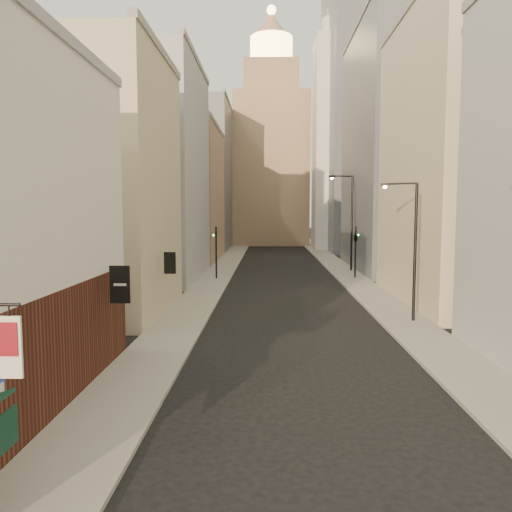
% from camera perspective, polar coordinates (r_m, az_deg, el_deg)
% --- Properties ---
extents(sidewalk_left, '(3.00, 140.00, 0.15)m').
position_cam_1_polar(sidewalk_left, '(60.92, -3.34, -0.84)').
color(sidewalk_left, gray).
rests_on(sidewalk_left, ground).
extents(sidewalk_right, '(3.00, 140.00, 0.15)m').
position_cam_1_polar(sidewalk_right, '(61.22, 8.88, -0.86)').
color(sidewalk_right, gray).
rests_on(sidewalk_right, ground).
extents(left_bldg_beige, '(8.00, 12.00, 16.00)m').
position_cam_1_polar(left_bldg_beige, '(33.13, -17.33, 7.57)').
color(left_bldg_beige, '#C1B797').
rests_on(left_bldg_beige, ground).
extents(left_bldg_grey, '(8.00, 16.00, 20.00)m').
position_cam_1_polar(left_bldg_grey, '(48.66, -11.26, 9.24)').
color(left_bldg_grey, gray).
rests_on(left_bldg_grey, ground).
extents(left_bldg_tan, '(8.00, 18.00, 17.00)m').
position_cam_1_polar(left_bldg_tan, '(66.24, -7.79, 6.91)').
color(left_bldg_tan, '#8C735C').
rests_on(left_bldg_tan, ground).
extents(left_bldg_wingrid, '(8.00, 20.00, 24.00)m').
position_cam_1_polar(left_bldg_wingrid, '(86.19, -5.67, 8.86)').
color(left_bldg_wingrid, gray).
rests_on(left_bldg_wingrid, ground).
extents(right_bldg_beige, '(8.00, 16.00, 20.00)m').
position_cam_1_polar(right_bldg_beige, '(37.98, 22.50, 10.10)').
color(right_bldg_beige, '#C1B797').
rests_on(right_bldg_beige, ground).
extents(right_bldg_wingrid, '(8.00, 20.00, 26.00)m').
position_cam_1_polar(right_bldg_wingrid, '(57.33, 15.30, 11.55)').
color(right_bldg_wingrid, gray).
rests_on(right_bldg_wingrid, ground).
extents(highrise, '(21.00, 23.00, 51.20)m').
position_cam_1_polar(highrise, '(87.71, 14.93, 17.67)').
color(highrise, gray).
rests_on(highrise, ground).
extents(clock_tower, '(14.00, 14.00, 44.90)m').
position_cam_1_polar(clock_tower, '(98.00, 1.73, 11.75)').
color(clock_tower, '#8C735C').
rests_on(clock_tower, ground).
extents(white_tower, '(8.00, 8.00, 41.50)m').
position_cam_1_polar(white_tower, '(85.01, 9.42, 13.35)').
color(white_tower, silver).
rests_on(white_tower, ground).
extents(streetlamp_mid, '(1.99, 1.00, 8.11)m').
position_cam_1_polar(streetlamp_mid, '(30.02, 17.35, 1.39)').
color(streetlamp_mid, black).
rests_on(streetlamp_mid, ground).
extents(streetlamp_far, '(2.64, 0.69, 10.15)m').
position_cam_1_polar(streetlamp_far, '(53.70, 10.64, 4.38)').
color(streetlamp_far, black).
rests_on(streetlamp_far, ground).
extents(traffic_light_left, '(0.58, 0.49, 5.00)m').
position_cam_1_polar(traffic_light_left, '(46.70, -4.58, 1.69)').
color(traffic_light_left, black).
rests_on(traffic_light_left, ground).
extents(traffic_light_right, '(0.65, 0.64, 5.00)m').
position_cam_1_polar(traffic_light_right, '(48.02, 11.31, 1.88)').
color(traffic_light_right, black).
rests_on(traffic_light_right, ground).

